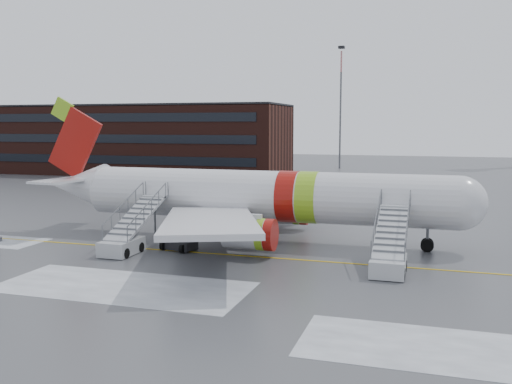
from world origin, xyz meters
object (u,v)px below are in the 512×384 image
(airstair_fwd, at_px, (389,254))
(airstair_aft, at_px, (127,237))
(airliner, at_px, (252,196))
(pushback_tug, at_px, (177,241))

(airstair_fwd, bearing_deg, airstair_aft, 180.00)
(airstair_fwd, relative_size, airstair_aft, 1.00)
(airliner, distance_m, pushback_tug, 6.91)
(airstair_fwd, distance_m, pushback_tug, 14.96)
(pushback_tug, bearing_deg, airstair_aft, -151.05)
(airstair_fwd, bearing_deg, airliner, 148.86)
(airstair_aft, relative_size, pushback_tug, 2.81)
(airliner, relative_size, airstair_fwd, 4.55)
(airliner, xyz_separation_m, airstair_aft, (-7.08, -6.54, -2.35))
(airstair_aft, height_order, pushback_tug, airstair_aft)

